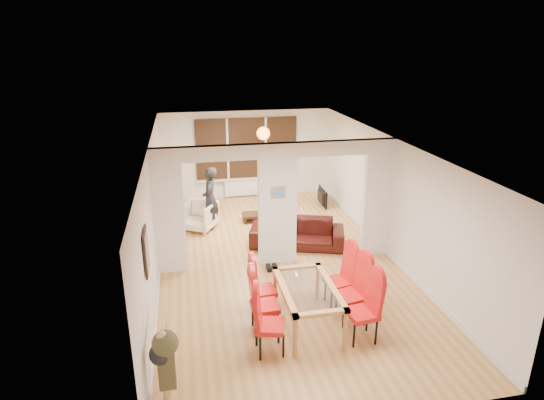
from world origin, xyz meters
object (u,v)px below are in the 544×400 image
object	(u,v)px
dining_chair_la	(270,321)
dining_chair_rb	(351,291)
dining_chair_rc	(339,278)
coffee_table	(259,217)
armchair	(199,216)
bottle	(260,210)
television	(320,197)
dining_chair_lc	(264,287)
dining_chair_lb	(265,302)
person	(210,198)
dining_table	(307,306)
dining_chair_ra	(362,309)
sofa	(297,233)
bowl	(264,211)

from	to	relation	value
dining_chair_la	dining_chair_rb	distance (m)	1.59
dining_chair_rc	coffee_table	world-z (taller)	dining_chair_rc
dining_chair_rc	armchair	bearing A→B (deg)	108.50
dining_chair_rb	bottle	world-z (taller)	dining_chair_rb
dining_chair_la	television	bearing A→B (deg)	80.91
dining_chair_lc	dining_chair_rb	xyz separation A→B (m)	(1.40, -0.52, 0.06)
dining_chair_lb	person	distance (m)	4.58
dining_table	armchair	distance (m)	4.79
dining_chair_ra	person	distance (m)	5.44
dining_chair_lc	coffee_table	size ratio (longest dim) A/B	1.15
dining_chair_ra	sofa	world-z (taller)	dining_chair_ra
dining_chair_rb	bowl	bearing A→B (deg)	84.42
dining_chair_lc	person	xyz separation A→B (m)	(-0.63, 4.01, 0.29)
dining_table	armchair	size ratio (longest dim) A/B	2.01
dining_chair_ra	dining_table	bearing A→B (deg)	137.51
dining_chair_lb	dining_chair_lc	bearing A→B (deg)	79.61
person	bowl	distance (m)	1.59
dining_chair_la	dining_chair_lc	size ratio (longest dim) A/B	1.06
dining_chair_lb	bottle	bearing A→B (deg)	78.98
dining_chair_rc	sofa	distance (m)	2.62
dining_table	dining_chair_ra	size ratio (longest dim) A/B	1.42
sofa	bowl	world-z (taller)	sofa
dining_chair_lb	coffee_table	size ratio (longest dim) A/B	1.23
bottle	dining_chair_lc	bearing A→B (deg)	-98.91
sofa	bottle	distance (m)	1.69
dining_table	person	size ratio (longest dim) A/B	0.99
dining_chair_rb	bottle	distance (m)	4.75
dining_chair_rb	armchair	distance (m)	5.09
sofa	coffee_table	world-z (taller)	sofa
armchair	bowl	xyz separation A→B (m)	(1.74, 0.38, -0.12)
dining_table	sofa	distance (m)	3.17
dining_chair_lc	dining_chair_ra	distance (m)	1.73
dining_chair_ra	bottle	world-z (taller)	dining_chair_ra
sofa	dining_chair_rc	bearing A→B (deg)	-70.41
sofa	television	xyz separation A→B (m)	(1.32, 2.54, -0.07)
television	sofa	bearing A→B (deg)	154.63
dining_chair_lc	television	size ratio (longest dim) A/B	1.18
person	armchair	bearing A→B (deg)	-75.13
dining_chair_rc	person	distance (m)	4.50
television	bottle	bearing A→B (deg)	118.58
dining_chair_rb	dining_chair_lc	bearing A→B (deg)	146.97
television	armchair	bearing A→B (deg)	109.83
dining_chair_rb	person	xyz separation A→B (m)	(-2.03, 4.53, 0.24)
armchair	person	xyz separation A→B (m)	(0.30, 0.01, 0.44)
person	coffee_table	distance (m)	1.48
dining_table	sofa	size ratio (longest dim) A/B	0.73
dining_table	dining_chair_rc	xyz separation A→B (m)	(0.71, 0.50, 0.18)
person	bowl	size ratio (longest dim) A/B	7.19
dining_table	bowl	size ratio (longest dim) A/B	7.08
dining_chair_rc	bowl	world-z (taller)	dining_chair_rc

